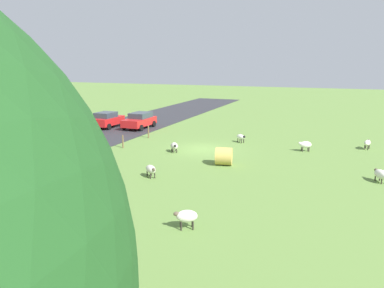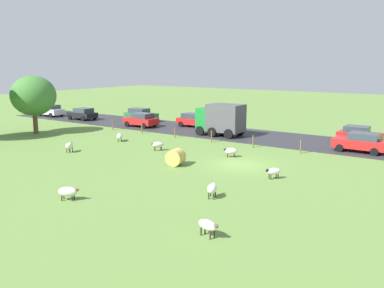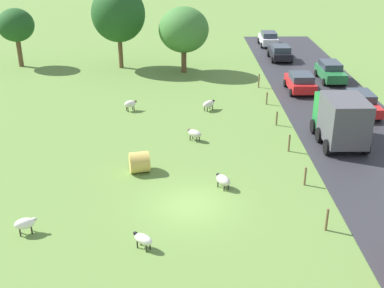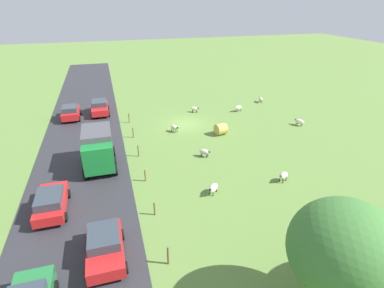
% 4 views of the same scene
% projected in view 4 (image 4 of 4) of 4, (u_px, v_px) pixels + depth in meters
% --- Properties ---
extents(ground_plane, '(160.00, 160.00, 0.00)m').
position_uv_depth(ground_plane, '(186.00, 124.00, 35.23)').
color(ground_plane, olive).
extents(road_strip, '(8.00, 80.00, 0.06)m').
position_uv_depth(road_strip, '(84.00, 135.00, 32.34)').
color(road_strip, '#2D2D33').
rests_on(road_strip, ground_plane).
extents(sheep_0, '(1.10, 1.04, 0.76)m').
position_uv_depth(sheep_0, '(205.00, 152.00, 27.83)').
color(sheep_0, beige).
rests_on(sheep_0, ground_plane).
extents(sheep_1, '(1.10, 0.81, 0.81)m').
position_uv_depth(sheep_1, '(238.00, 108.00, 38.93)').
color(sheep_1, white).
rests_on(sheep_1, ground_plane).
extents(sheep_2, '(1.17, 1.17, 0.78)m').
position_uv_depth(sheep_2, '(213.00, 188.00, 22.57)').
color(sheep_2, silver).
rests_on(sheep_2, ground_plane).
extents(sheep_3, '(1.00, 1.12, 0.76)m').
position_uv_depth(sheep_3, '(174.00, 128.00, 33.03)').
color(sheep_3, beige).
rests_on(sheep_3, ground_plane).
extents(sheep_4, '(1.07, 0.89, 0.83)m').
position_uv_depth(sheep_4, '(283.00, 175.00, 24.05)').
color(sheep_4, silver).
rests_on(sheep_4, ground_plane).
extents(sheep_5, '(1.04, 0.94, 0.73)m').
position_uv_depth(sheep_5, '(195.00, 109.00, 38.66)').
color(sheep_5, white).
rests_on(sheep_5, ground_plane).
extents(sheep_6, '(1.00, 1.20, 0.76)m').
position_uv_depth(sheep_6, '(299.00, 122.00, 34.69)').
color(sheep_6, silver).
rests_on(sheep_6, ground_plane).
extents(sheep_7, '(0.66, 1.18, 0.76)m').
position_uv_depth(sheep_7, '(261.00, 99.00, 42.34)').
color(sheep_7, silver).
rests_on(sheep_7, ground_plane).
extents(hay_bale_0, '(1.33, 1.41, 1.22)m').
position_uv_depth(hay_bale_0, '(221.00, 129.00, 32.39)').
color(hay_bale_0, tan).
rests_on(hay_bale_0, ground_plane).
extents(tree_1, '(4.68, 4.68, 6.16)m').
position_uv_depth(tree_1, '(344.00, 250.00, 12.36)').
color(tree_1, brown).
rests_on(tree_1, ground_plane).
extents(fence_post_0, '(0.12, 0.12, 1.16)m').
position_uv_depth(fence_post_0, '(129.00, 118.00, 35.43)').
color(fence_post_0, brown).
rests_on(fence_post_0, ground_plane).
extents(fence_post_1, '(0.12, 0.12, 1.08)m').
position_uv_depth(fence_post_1, '(133.00, 133.00, 31.66)').
color(fence_post_1, brown).
rests_on(fence_post_1, ground_plane).
extents(fence_post_2, '(0.12, 0.12, 1.14)m').
position_uv_depth(fence_post_2, '(138.00, 151.00, 27.87)').
color(fence_post_2, brown).
rests_on(fence_post_2, ground_plane).
extents(fence_post_3, '(0.12, 0.12, 1.04)m').
position_uv_depth(fence_post_3, '(145.00, 175.00, 24.11)').
color(fence_post_3, brown).
rests_on(fence_post_3, ground_plane).
extents(fence_post_4, '(0.12, 0.12, 1.01)m').
position_uv_depth(fence_post_4, '(155.00, 209.00, 20.34)').
color(fence_post_4, brown).
rests_on(fence_post_4, ground_plane).
extents(fence_post_5, '(0.12, 0.12, 1.22)m').
position_uv_depth(fence_post_5, '(168.00, 256.00, 16.52)').
color(fence_post_5, brown).
rests_on(fence_post_5, ground_plane).
extents(truck_0, '(2.71, 4.71, 3.26)m').
position_uv_depth(truck_0, '(98.00, 148.00, 25.62)').
color(truck_0, '#197F33').
rests_on(truck_0, road_strip).
extents(car_1, '(2.22, 4.23, 1.63)m').
position_uv_depth(car_1, '(100.00, 107.00, 37.95)').
color(car_1, red).
rests_on(car_1, road_strip).
extents(car_2, '(2.19, 3.97, 1.61)m').
position_uv_depth(car_2, '(105.00, 246.00, 16.77)').
color(car_2, red).
rests_on(car_2, road_strip).
extents(car_5, '(2.14, 3.80, 1.66)m').
position_uv_depth(car_5, '(71.00, 112.00, 36.29)').
color(car_5, red).
rests_on(car_5, road_strip).
extents(car_6, '(2.09, 4.20, 1.57)m').
position_uv_depth(car_6, '(51.00, 202.00, 20.43)').
color(car_6, red).
rests_on(car_6, road_strip).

